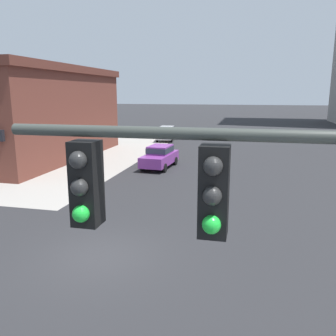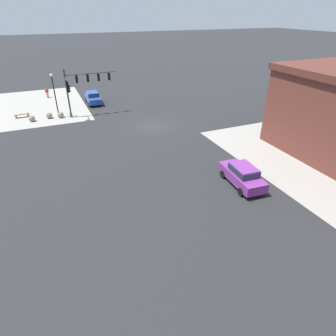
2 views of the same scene
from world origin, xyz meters
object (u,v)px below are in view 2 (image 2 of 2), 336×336
at_px(car_main_southbound_far, 311,89).
at_px(bollard_sphere_curb_b, 49,115).
at_px(car_main_northbound_near, 242,174).
at_px(traffic_signal_main, 80,85).
at_px(bollard_sphere_curb_c, 32,119).
at_px(bench_near_signal, 22,115).
at_px(car_main_southbound_near, 93,97).
at_px(pedestrian_near_bench, 47,92).
at_px(street_lamp_corner_near, 54,91).
at_px(bollard_sphere_curb_a, 61,115).

bearing_deg(car_main_southbound_far, bollard_sphere_curb_b, -6.42).
bearing_deg(car_main_northbound_near, traffic_signal_main, -68.45).
distance_m(bollard_sphere_curb_c, car_main_southbound_far, 41.73).
xyz_separation_m(bench_near_signal, car_main_southbound_near, (-9.53, -2.64, 0.59)).
distance_m(bollard_sphere_curb_c, car_main_southbound_near, 9.68).
relative_size(bollard_sphere_curb_b, car_main_southbound_near, 0.17).
height_order(bollard_sphere_curb_b, pedestrian_near_bench, pedestrian_near_bench).
height_order(bollard_sphere_curb_c, car_main_northbound_near, car_main_northbound_near).
distance_m(traffic_signal_main, street_lamp_corner_near, 3.17).
height_order(bollard_sphere_curb_c, street_lamp_corner_near, street_lamp_corner_near).
xyz_separation_m(bollard_sphere_curb_c, street_lamp_corner_near, (-3.16, -0.34, 3.02)).
height_order(bollard_sphere_curb_a, bollard_sphere_curb_c, same).
bearing_deg(car_main_southbound_near, bollard_sphere_curb_a, 43.37).
bearing_deg(bollard_sphere_curb_a, pedestrian_near_bench, -84.99).
bearing_deg(traffic_signal_main, bollard_sphere_curb_c, -3.94).
height_order(bench_near_signal, car_main_northbound_near, car_main_northbound_near).
xyz_separation_m(traffic_signal_main, car_main_northbound_near, (-8.64, 21.87, -3.00)).
height_order(bollard_sphere_curb_b, car_main_southbound_far, car_main_southbound_far).
relative_size(traffic_signal_main, bollard_sphere_curb_a, 8.38).
height_order(car_main_northbound_near, car_main_southbound_far, same).
relative_size(bench_near_signal, car_main_northbound_near, 0.41).
relative_size(pedestrian_near_bench, street_lamp_corner_near, 0.29).
bearing_deg(car_main_northbound_near, street_lamp_corner_near, -62.74).
distance_m(bollard_sphere_curb_a, bollard_sphere_curb_c, 3.38).
bearing_deg(bollard_sphere_curb_c, street_lamp_corner_near, -173.85).
relative_size(bollard_sphere_curb_c, pedestrian_near_bench, 0.48).
bearing_deg(car_main_southbound_near, bench_near_signal, 15.50).
bearing_deg(bollard_sphere_curb_a, car_main_southbound_far, 173.83).
bearing_deg(traffic_signal_main, pedestrian_near_bench, -71.50).
xyz_separation_m(bench_near_signal, car_main_northbound_near, (-15.96, 24.45, 0.59)).
height_order(pedestrian_near_bench, car_main_northbound_near, car_main_northbound_near).
bearing_deg(bench_near_signal, traffic_signal_main, 160.61).
xyz_separation_m(traffic_signal_main, pedestrian_near_bench, (3.75, -11.22, -3.02)).
xyz_separation_m(car_main_southbound_near, car_main_southbound_far, (-33.13, 8.86, 0.00)).
xyz_separation_m(bollard_sphere_curb_c, car_main_northbound_near, (-14.83, 22.29, 0.54)).
bearing_deg(bollard_sphere_curb_a, car_main_southbound_near, -136.63).
height_order(traffic_signal_main, bench_near_signal, traffic_signal_main).
distance_m(street_lamp_corner_near, car_main_southbound_far, 38.70).
relative_size(bench_near_signal, car_main_southbound_near, 0.42).
bearing_deg(bollard_sphere_curb_b, traffic_signal_main, 168.99).
height_order(traffic_signal_main, car_main_northbound_near, traffic_signal_main).
bearing_deg(car_main_southbound_near, car_main_northbound_near, 103.36).
xyz_separation_m(traffic_signal_main, bollard_sphere_curb_a, (2.81, -0.49, -3.54)).
bearing_deg(bench_near_signal, bollard_sphere_curb_c, 117.89).
bearing_deg(bench_near_signal, street_lamp_corner_near, 157.15).
bearing_deg(car_main_southbound_near, street_lamp_corner_near, 40.43).
xyz_separation_m(bollard_sphere_curb_a, car_main_southbound_near, (-5.02, -4.74, 0.54)).
bearing_deg(car_main_southbound_near, traffic_signal_main, 67.13).
relative_size(traffic_signal_main, car_main_southbound_near, 1.42).
xyz_separation_m(traffic_signal_main, car_main_southbound_far, (-35.34, 3.64, -3.00)).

